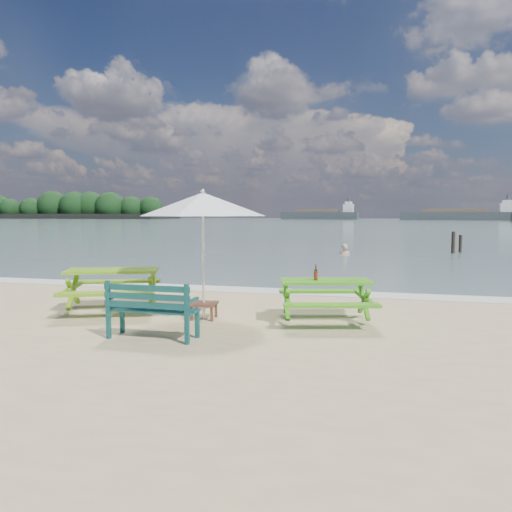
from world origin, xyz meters
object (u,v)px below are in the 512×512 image
(side_table, at_px, (204,310))
(swimmer, at_px, (344,262))
(beer_bottle, at_px, (316,275))
(picnic_table_left, at_px, (113,291))
(patio_umbrella, at_px, (203,204))
(picnic_table_right, at_px, (325,302))
(park_bench, at_px, (153,321))

(side_table, height_order, swimmer, swimmer)
(side_table, bearing_deg, beer_bottle, 6.97)
(picnic_table_left, height_order, patio_umbrella, patio_umbrella)
(picnic_table_right, distance_m, patio_umbrella, 2.77)
(patio_umbrella, xyz_separation_m, swimmer, (1.30, 15.07, -2.46))
(picnic_table_left, height_order, swimmer, picnic_table_left)
(park_bench, bearing_deg, beer_bottle, 37.98)
(park_bench, relative_size, swimmer, 0.79)
(picnic_table_right, bearing_deg, swimmer, 93.34)
(patio_umbrella, relative_size, swimmer, 1.46)
(beer_bottle, distance_m, swimmer, 14.89)
(patio_umbrella, relative_size, beer_bottle, 9.43)
(side_table, xyz_separation_m, patio_umbrella, (0.00, -0.00, 1.91))
(picnic_table_right, xyz_separation_m, park_bench, (-2.41, -1.83, -0.10))
(picnic_table_left, xyz_separation_m, patio_umbrella, (1.98, -0.24, 1.67))
(side_table, relative_size, patio_umbrella, 0.20)
(park_bench, relative_size, patio_umbrella, 0.54)
(picnic_table_right, relative_size, swimmer, 1.18)
(park_bench, height_order, swimmer, park_bench)
(picnic_table_right, relative_size, park_bench, 1.49)
(beer_bottle, bearing_deg, park_bench, -142.02)
(park_bench, xyz_separation_m, swimmer, (1.55, 16.58, -0.66))
(picnic_table_right, relative_size, side_table, 4.04)
(side_table, bearing_deg, park_bench, -99.54)
(side_table, distance_m, swimmer, 15.14)
(side_table, xyz_separation_m, swimmer, (1.30, 15.07, -0.55))
(picnic_table_left, distance_m, swimmer, 15.21)
(park_bench, xyz_separation_m, beer_bottle, (2.25, 1.75, 0.57))
(picnic_table_right, relative_size, patio_umbrella, 0.81)
(patio_umbrella, height_order, swimmer, patio_umbrella)
(patio_umbrella, height_order, beer_bottle, patio_umbrella)
(picnic_table_left, relative_size, park_bench, 1.73)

